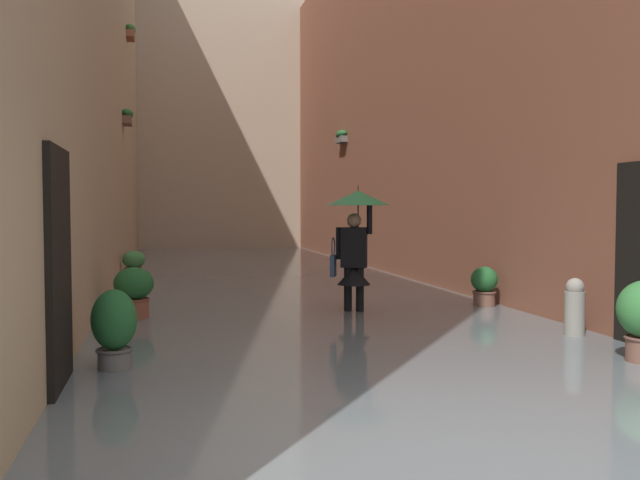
{
  "coord_description": "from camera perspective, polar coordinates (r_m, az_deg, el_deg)",
  "views": [
    {
      "loc": [
        2.15,
        3.97,
        1.68
      ],
      "look_at": [
        -0.24,
        -6.31,
        1.18
      ],
      "focal_mm": 37.79,
      "sensor_mm": 36.0,
      "label": 1
    }
  ],
  "objects": [
    {
      "name": "building_facade_far",
      "position": [
        27.21,
        -8.58,
        13.74
      ],
      "size": [
        9.71,
        1.8,
        13.77
      ],
      "primitive_type": "cube",
      "color": "tan",
      "rests_on": "ground_plane"
    },
    {
      "name": "potted_plant_far_right",
      "position": [
        9.82,
        -15.48,
        -4.37
      ],
      "size": [
        0.55,
        0.55,
        0.85
      ],
      "color": "brown",
      "rests_on": "ground_plane"
    },
    {
      "name": "potted_plant_near_left",
      "position": [
        10.9,
        13.73,
        -3.99
      ],
      "size": [
        0.42,
        0.42,
        0.76
      ],
      "color": "brown",
      "rests_on": "ground_plane"
    },
    {
      "name": "ground_plane",
      "position": [
        15.09,
        -4.85,
        -3.66
      ],
      "size": [
        60.0,
        60.0,
        0.0
      ],
      "primitive_type": "plane",
      "color": "slate"
    },
    {
      "name": "flood_water",
      "position": [
        15.09,
        -4.86,
        -3.41
      ],
      "size": [
        6.91,
        27.76,
        0.14
      ],
      "primitive_type": "cube",
      "color": "slate",
      "rests_on": "ground_plane"
    },
    {
      "name": "building_facade_left",
      "position": [
        16.33,
        9.34,
        13.3
      ],
      "size": [
        2.04,
        25.76,
        9.37
      ],
      "color": "brown",
      "rests_on": "ground_plane"
    },
    {
      "name": "mooring_bollard",
      "position": [
        8.74,
        20.75,
        -5.75
      ],
      "size": [
        0.24,
        0.24,
        0.83
      ],
      "color": "gray",
      "rests_on": "ground_plane"
    },
    {
      "name": "potted_plant_near_right",
      "position": [
        6.79,
        -17.03,
        -7.36
      ],
      "size": [
        0.43,
        0.43,
        0.9
      ],
      "color": "#66605B",
      "rests_on": "ground_plane"
    },
    {
      "name": "potted_plant_mid_right",
      "position": [
        15.07,
        -15.49,
        -2.11
      ],
      "size": [
        0.48,
        0.48,
        0.76
      ],
      "color": "#9E563D",
      "rests_on": "ground_plane"
    },
    {
      "name": "person_wading",
      "position": [
        10.01,
        3.04,
        0.92
      ],
      "size": [
        0.93,
        0.93,
        2.01
      ],
      "color": "black",
      "rests_on": "ground_plane"
    }
  ]
}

